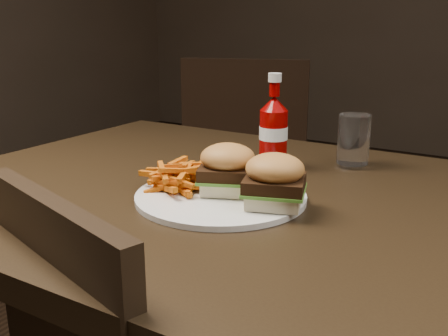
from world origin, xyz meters
The scene contains 8 objects.
dining_table centered at (0.00, 0.00, 0.73)m, with size 1.20×0.80×0.04m, color black.
chair_far centered at (-0.54, 0.96, 0.43)m, with size 0.44×0.44×0.04m, color black.
plate centered at (-0.05, -0.05, 0.76)m, with size 0.28×0.28×0.01m, color white.
sandwich_half_a centered at (-0.05, -0.04, 0.77)m, with size 0.08×0.07×0.02m, color #F8E2C0.
sandwich_half_b centered at (0.05, -0.06, 0.77)m, with size 0.08×0.07×0.02m, color beige.
fries_pile centered at (-0.12, -0.06, 0.78)m, with size 0.11×0.11×0.04m, color #C87400, non-canonical shape.
ketchup_bottle centered at (-0.06, 0.15, 0.81)m, with size 0.05×0.05×0.11m, color #810302.
tumbler centered at (0.07, 0.25, 0.81)m, with size 0.06×0.06×0.10m, color white.
Camera 1 is at (0.37, -0.73, 1.03)m, focal length 42.00 mm.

